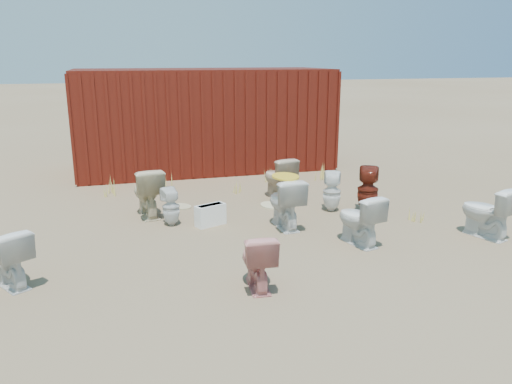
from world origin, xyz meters
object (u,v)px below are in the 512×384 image
object	(u,v)px
toilet_front_pink	(257,260)
toilet_back_e	(332,192)
loose_tank	(210,215)
toilet_front_maroon	(368,190)
toilet_back_beige_right	(279,178)
toilet_front_e	(486,212)
shipping_container	(204,119)
toilet_front_c	(359,219)
toilet_back_beige_left	(147,192)
toilet_front_a	(8,258)
toilet_back_yellowlid	(285,203)
toilet_back_a	(171,207)

from	to	relation	value
toilet_front_pink	toilet_back_e	size ratio (longest dim) A/B	0.99
loose_tank	toilet_back_e	bearing A→B (deg)	-17.10
toilet_front_maroon	toilet_back_beige_right	xyz separation A→B (m)	(-1.24, 1.28, 0.01)
toilet_front_e	loose_tank	xyz separation A→B (m)	(-3.94, 1.68, -0.23)
shipping_container	toilet_front_c	distance (m)	6.06
toilet_front_c	toilet_back_beige_right	distance (m)	2.70
toilet_back_beige_left	toilet_front_maroon	bearing A→B (deg)	159.78
toilet_front_a	toilet_back_beige_left	size ratio (longest dim) A/B	0.85
toilet_back_beige_right	toilet_back_yellowlid	distance (m)	1.73
toilet_front_pink	loose_tank	bearing A→B (deg)	-82.29
toilet_front_a	toilet_back_a	bearing A→B (deg)	-172.93
toilet_back_beige_right	toilet_back_yellowlid	bearing A→B (deg)	63.48
toilet_front_a	toilet_front_maroon	xyz separation A→B (m)	(5.57, 1.52, 0.04)
loose_tank	toilet_back_yellowlid	bearing A→B (deg)	-42.72
toilet_back_beige_right	toilet_front_c	bearing A→B (deg)	85.91
toilet_front_e	toilet_back_beige_right	world-z (taller)	toilet_back_beige_right
toilet_front_pink	toilet_front_c	xyz separation A→B (m)	(1.83, 0.97, 0.03)
toilet_back_beige_left	toilet_back_e	distance (m)	3.24
toilet_front_maroon	toilet_front_e	distance (m)	1.99
toilet_back_e	loose_tank	bearing A→B (deg)	29.73
toilet_front_a	toilet_back_yellowlid	xyz separation A→B (m)	(3.88, 1.12, 0.05)
toilet_front_pink	toilet_front_a	bearing A→B (deg)	-11.48
toilet_back_beige_right	toilet_back_a	bearing A→B (deg)	14.33
toilet_back_beige_left	toilet_back_e	bearing A→B (deg)	161.40
toilet_back_a	toilet_back_beige_left	world-z (taller)	toilet_back_beige_left
toilet_front_maroon	toilet_back_yellowlid	size ratio (longest dim) A/B	0.97
toilet_front_a	loose_tank	bearing A→B (deg)	177.41
toilet_front_pink	toilet_front_c	distance (m)	2.07
toilet_front_a	toilet_back_e	size ratio (longest dim) A/B	1.03
toilet_back_a	loose_tank	size ratio (longest dim) A/B	1.25
toilet_back_yellowlid	toilet_back_e	bearing A→B (deg)	-152.51
toilet_front_c	loose_tank	size ratio (longest dim) A/B	1.53
toilet_front_e	toilet_back_beige_left	size ratio (longest dim) A/B	0.93
toilet_front_maroon	toilet_back_e	bearing A→B (deg)	9.64
toilet_front_a	toilet_back_e	distance (m)	5.28
toilet_back_beige_left	toilet_back_beige_right	size ratio (longest dim) A/B	1.05
toilet_back_beige_left	toilet_back_beige_right	bearing A→B (deg)	-177.84
toilet_back_beige_right	toilet_back_e	size ratio (longest dim) A/B	1.16
toilet_back_yellowlid	toilet_back_e	xyz separation A→B (m)	(1.10, 0.62, -0.06)
toilet_back_beige_right	toilet_back_e	world-z (taller)	toilet_back_beige_right
toilet_front_maroon	toilet_back_beige_left	bearing A→B (deg)	18.03
toilet_front_maroon	loose_tank	size ratio (longest dim) A/B	1.62
toilet_front_c	toilet_back_beige_left	size ratio (longest dim) A/B	0.89
toilet_front_c	loose_tank	world-z (taller)	toilet_front_c
toilet_back_a	toilet_back_e	distance (m)	2.85
shipping_container	toilet_front_e	size ratio (longest dim) A/B	7.50
toilet_back_a	toilet_front_c	bearing A→B (deg)	133.67
toilet_front_pink	toilet_back_e	distance (m)	3.36
toilet_front_a	toilet_back_beige_left	world-z (taller)	toilet_back_beige_left
toilet_front_maroon	toilet_back_yellowlid	bearing A→B (deg)	43.73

